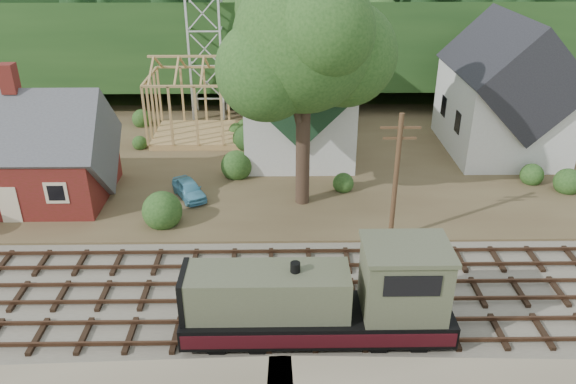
{
  "coord_description": "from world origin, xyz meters",
  "views": [
    {
      "loc": [
        0.56,
        -23.01,
        17.46
      ],
      "look_at": [
        1.0,
        6.0,
        3.0
      ],
      "focal_mm": 35.0,
      "sensor_mm": 36.0,
      "label": 1
    }
  ],
  "objects_px": {
    "locomotive": "(328,301)",
    "car_green": "(7,207)",
    "car_red": "(572,149)",
    "car_blue": "(189,189)"
  },
  "relations": [
    {
      "from": "locomotive",
      "to": "car_green",
      "type": "relative_size",
      "value": 3.59
    },
    {
      "from": "locomotive",
      "to": "car_red",
      "type": "distance_m",
      "value": 29.31
    },
    {
      "from": "locomotive",
      "to": "car_green",
      "type": "xyz_separation_m",
      "value": [
        -19.34,
        11.44,
        -1.26
      ]
    },
    {
      "from": "locomotive",
      "to": "car_red",
      "type": "xyz_separation_m",
      "value": [
        20.88,
        20.53,
        -1.22
      ]
    },
    {
      "from": "car_green",
      "to": "car_red",
      "type": "distance_m",
      "value": 41.23
    },
    {
      "from": "car_blue",
      "to": "car_green",
      "type": "bearing_deg",
      "value": 163.15
    },
    {
      "from": "locomotive",
      "to": "car_red",
      "type": "height_order",
      "value": "locomotive"
    },
    {
      "from": "car_blue",
      "to": "car_green",
      "type": "relative_size",
      "value": 1.08
    },
    {
      "from": "locomotive",
      "to": "car_green",
      "type": "height_order",
      "value": "locomotive"
    },
    {
      "from": "locomotive",
      "to": "car_green",
      "type": "distance_m",
      "value": 22.5
    }
  ]
}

